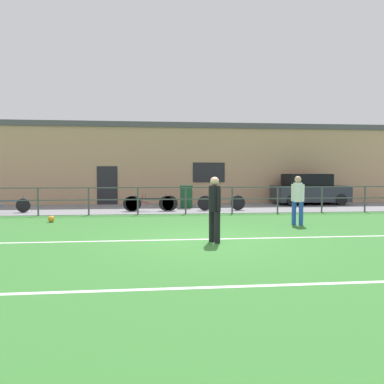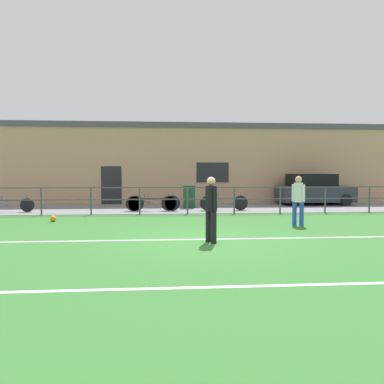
{
  "view_description": "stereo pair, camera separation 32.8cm",
  "coord_description": "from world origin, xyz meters",
  "px_view_note": "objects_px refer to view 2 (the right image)",
  "views": [
    {
      "loc": [
        -1.35,
        -9.4,
        1.75
      ],
      "look_at": [
        -0.04,
        3.03,
        1.09
      ],
      "focal_mm": 34.42,
      "sensor_mm": 36.0,
      "label": 1
    },
    {
      "loc": [
        -1.02,
        -9.43,
        1.75
      ],
      "look_at": [
        -0.04,
        3.03,
        1.09
      ],
      "focal_mm": 34.42,
      "sensor_mm": 36.0,
      "label": 2
    }
  ],
  "objects_px": {
    "bicycle_parked_2": "(8,205)",
    "player_goalkeeper": "(211,205)",
    "soccer_ball_match": "(53,219)",
    "bicycle_parked_3": "(224,203)",
    "player_striker": "(298,197)",
    "bicycle_parked_1": "(151,203)",
    "parked_car_red": "(314,190)",
    "bicycle_parked_0": "(154,203)",
    "trash_bin_0": "(189,196)"
  },
  "relations": [
    {
      "from": "bicycle_parked_2",
      "to": "player_goalkeeper",
      "type": "bearing_deg",
      "value": -43.51
    },
    {
      "from": "soccer_ball_match",
      "to": "bicycle_parked_3",
      "type": "height_order",
      "value": "bicycle_parked_3"
    },
    {
      "from": "player_striker",
      "to": "bicycle_parked_1",
      "type": "xyz_separation_m",
      "value": [
        -5.02,
        4.8,
        -0.56
      ]
    },
    {
      "from": "player_striker",
      "to": "parked_car_red",
      "type": "xyz_separation_m",
      "value": [
        3.68,
        7.5,
        -0.13
      ]
    },
    {
      "from": "soccer_ball_match",
      "to": "bicycle_parked_3",
      "type": "xyz_separation_m",
      "value": [
        6.7,
        3.23,
        0.26
      ]
    },
    {
      "from": "player_striker",
      "to": "soccer_ball_match",
      "type": "bearing_deg",
      "value": -149.1
    },
    {
      "from": "player_goalkeeper",
      "to": "parked_car_red",
      "type": "distance_m",
      "value": 12.4
    },
    {
      "from": "bicycle_parked_2",
      "to": "bicycle_parked_3",
      "type": "distance_m",
      "value": 9.55
    },
    {
      "from": "bicycle_parked_0",
      "to": "trash_bin_0",
      "type": "bearing_deg",
      "value": 39.88
    },
    {
      "from": "bicycle_parked_2",
      "to": "trash_bin_0",
      "type": "xyz_separation_m",
      "value": [
        8.05,
        1.41,
        0.24
      ]
    },
    {
      "from": "player_goalkeeper",
      "to": "parked_car_red",
      "type": "bearing_deg",
      "value": -60.1
    },
    {
      "from": "bicycle_parked_0",
      "to": "trash_bin_0",
      "type": "distance_m",
      "value": 2.2
    },
    {
      "from": "player_striker",
      "to": "soccer_ball_match",
      "type": "relative_size",
      "value": 7.21
    },
    {
      "from": "player_goalkeeper",
      "to": "bicycle_parked_1",
      "type": "xyz_separation_m",
      "value": [
        -1.74,
        7.56,
        -0.56
      ]
    },
    {
      "from": "bicycle_parked_3",
      "to": "player_goalkeeper",
      "type": "bearing_deg",
      "value": -101.82
    },
    {
      "from": "player_striker",
      "to": "parked_car_red",
      "type": "bearing_deg",
      "value": 105.36
    },
    {
      "from": "trash_bin_0",
      "to": "bicycle_parked_0",
      "type": "bearing_deg",
      "value": -140.12
    },
    {
      "from": "soccer_ball_match",
      "to": "parked_car_red",
      "type": "bearing_deg",
      "value": 26.17
    },
    {
      "from": "player_striker",
      "to": "bicycle_parked_2",
      "type": "relative_size",
      "value": 0.74
    },
    {
      "from": "bicycle_parked_0",
      "to": "bicycle_parked_3",
      "type": "bearing_deg",
      "value": -0.0
    },
    {
      "from": "player_striker",
      "to": "bicycle_parked_0",
      "type": "xyz_separation_m",
      "value": [
        -4.87,
        4.8,
        -0.55
      ]
    },
    {
      "from": "bicycle_parked_2",
      "to": "bicycle_parked_0",
      "type": "bearing_deg",
      "value": 0.0
    },
    {
      "from": "player_goalkeeper",
      "to": "bicycle_parked_2",
      "type": "xyz_separation_m",
      "value": [
        -7.96,
        7.56,
        -0.6
      ]
    },
    {
      "from": "player_striker",
      "to": "bicycle_parked_0",
      "type": "distance_m",
      "value": 6.85
    },
    {
      "from": "player_goalkeeper",
      "to": "player_striker",
      "type": "distance_m",
      "value": 4.28
    },
    {
      "from": "bicycle_parked_1",
      "to": "trash_bin_0",
      "type": "relative_size",
      "value": 2.05
    },
    {
      "from": "bicycle_parked_2",
      "to": "bicycle_parked_1",
      "type": "bearing_deg",
      "value": 0.0
    },
    {
      "from": "trash_bin_0",
      "to": "player_striker",
      "type": "bearing_deg",
      "value": -62.83
    },
    {
      "from": "player_striker",
      "to": "trash_bin_0",
      "type": "relative_size",
      "value": 1.48
    },
    {
      "from": "parked_car_red",
      "to": "bicycle_parked_1",
      "type": "relative_size",
      "value": 1.73
    },
    {
      "from": "parked_car_red",
      "to": "bicycle_parked_3",
      "type": "relative_size",
      "value": 1.77
    },
    {
      "from": "player_striker",
      "to": "bicycle_parked_1",
      "type": "bearing_deg",
      "value": 177.79
    },
    {
      "from": "soccer_ball_match",
      "to": "bicycle_parked_3",
      "type": "bearing_deg",
      "value": 25.71
    },
    {
      "from": "player_goalkeeper",
      "to": "bicycle_parked_2",
      "type": "relative_size",
      "value": 0.75
    },
    {
      "from": "bicycle_parked_0",
      "to": "bicycle_parked_2",
      "type": "relative_size",
      "value": 1.06
    },
    {
      "from": "player_striker",
      "to": "bicycle_parked_3",
      "type": "bearing_deg",
      "value": 150.92
    },
    {
      "from": "bicycle_parked_1",
      "to": "parked_car_red",
      "type": "bearing_deg",
      "value": 17.27
    },
    {
      "from": "bicycle_parked_1",
      "to": "bicycle_parked_2",
      "type": "xyz_separation_m",
      "value": [
        -6.22,
        0.0,
        -0.03
      ]
    },
    {
      "from": "player_goalkeeper",
      "to": "player_striker",
      "type": "bearing_deg",
      "value": -75.8
    },
    {
      "from": "bicycle_parked_1",
      "to": "bicycle_parked_3",
      "type": "height_order",
      "value": "bicycle_parked_1"
    },
    {
      "from": "soccer_ball_match",
      "to": "bicycle_parked_1",
      "type": "distance_m",
      "value": 4.67
    },
    {
      "from": "bicycle_parked_0",
      "to": "bicycle_parked_1",
      "type": "bearing_deg",
      "value": 180.0
    },
    {
      "from": "soccer_ball_match",
      "to": "bicycle_parked_2",
      "type": "relative_size",
      "value": 0.1
    },
    {
      "from": "soccer_ball_match",
      "to": "bicycle_parked_0",
      "type": "height_order",
      "value": "bicycle_parked_0"
    },
    {
      "from": "bicycle_parked_0",
      "to": "bicycle_parked_2",
      "type": "height_order",
      "value": "bicycle_parked_0"
    },
    {
      "from": "soccer_ball_match",
      "to": "bicycle_parked_3",
      "type": "relative_size",
      "value": 0.1
    },
    {
      "from": "player_goalkeeper",
      "to": "trash_bin_0",
      "type": "height_order",
      "value": "player_goalkeeper"
    },
    {
      "from": "bicycle_parked_0",
      "to": "bicycle_parked_3",
      "type": "relative_size",
      "value": 1.05
    },
    {
      "from": "player_goalkeeper",
      "to": "bicycle_parked_0",
      "type": "distance_m",
      "value": 7.74
    },
    {
      "from": "player_striker",
      "to": "bicycle_parked_0",
      "type": "bearing_deg",
      "value": 176.93
    }
  ]
}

